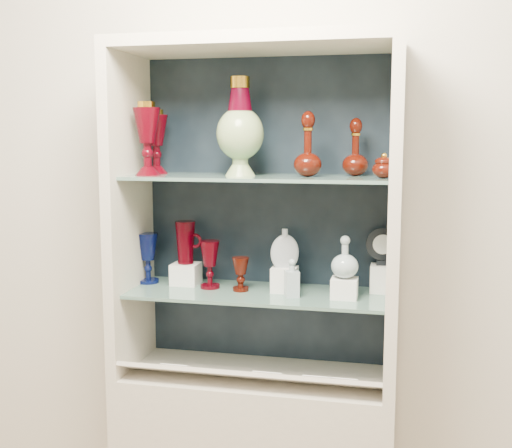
% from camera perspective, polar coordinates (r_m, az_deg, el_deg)
% --- Properties ---
extents(wall_back, '(3.50, 0.02, 2.80)m').
position_cam_1_polar(wall_back, '(2.47, 1.11, 2.97)').
color(wall_back, beige).
rests_on(wall_back, ground).
extents(cabinet_back_panel, '(0.98, 0.02, 1.15)m').
position_cam_1_polar(cabinet_back_panel, '(2.45, 0.97, 1.17)').
color(cabinet_back_panel, black).
rests_on(cabinet_back_panel, cabinet_base).
extents(cabinet_side_left, '(0.04, 0.40, 1.15)m').
position_cam_1_polar(cabinet_side_left, '(2.42, -11.17, 0.92)').
color(cabinet_side_left, beige).
rests_on(cabinet_side_left, cabinet_base).
extents(cabinet_side_right, '(0.04, 0.40, 1.15)m').
position_cam_1_polar(cabinet_side_right, '(2.22, 12.21, 0.27)').
color(cabinet_side_right, beige).
rests_on(cabinet_side_right, cabinet_base).
extents(cabinet_top_cap, '(1.00, 0.40, 0.04)m').
position_cam_1_polar(cabinet_top_cap, '(2.27, 0.00, 15.68)').
color(cabinet_top_cap, beige).
rests_on(cabinet_top_cap, cabinet_side_left).
extents(shelf_lower, '(0.92, 0.34, 0.01)m').
position_cam_1_polar(shelf_lower, '(2.34, 0.11, -6.16)').
color(shelf_lower, slate).
rests_on(shelf_lower, cabinet_side_left).
extents(shelf_upper, '(0.92, 0.34, 0.01)m').
position_cam_1_polar(shelf_upper, '(2.27, 0.11, 4.16)').
color(shelf_upper, slate).
rests_on(shelf_upper, cabinet_side_left).
extents(label_ledge, '(0.92, 0.17, 0.09)m').
position_cam_1_polar(label_ledge, '(2.30, -0.61, -13.33)').
color(label_ledge, beige).
rests_on(label_ledge, cabinet_base).
extents(label_card_0, '(0.10, 0.06, 0.03)m').
position_cam_1_polar(label_card_0, '(2.36, -7.07, -12.38)').
color(label_card_0, white).
rests_on(label_card_0, label_ledge).
extents(label_card_1, '(0.10, 0.06, 0.03)m').
position_cam_1_polar(label_card_1, '(2.25, 7.76, -13.51)').
color(label_card_1, white).
rests_on(label_card_1, label_ledge).
extents(label_card_2, '(0.10, 0.06, 0.03)m').
position_cam_1_polar(label_card_2, '(2.28, 1.13, -13.11)').
color(label_card_2, white).
rests_on(label_card_2, label_ledge).
extents(label_card_3, '(0.10, 0.06, 0.03)m').
position_cam_1_polar(label_card_3, '(2.25, 5.57, -13.40)').
color(label_card_3, white).
rests_on(label_card_3, label_ledge).
extents(pedestal_lamp_left, '(0.11, 0.11, 0.26)m').
position_cam_1_polar(pedestal_lamp_left, '(2.33, -9.65, 7.49)').
color(pedestal_lamp_left, '#49010A').
rests_on(pedestal_lamp_left, shelf_upper).
extents(pedestal_lamp_right, '(0.11, 0.11, 0.24)m').
position_cam_1_polar(pedestal_lamp_right, '(2.44, -8.85, 7.24)').
color(pedestal_lamp_right, '#49010A').
rests_on(pedestal_lamp_right, shelf_upper).
extents(enamel_urn, '(0.22, 0.22, 0.34)m').
position_cam_1_polar(enamel_urn, '(2.27, -1.43, 8.64)').
color(enamel_urn, '#06441C').
rests_on(enamel_urn, shelf_upper).
extents(ruby_decanter_a, '(0.13, 0.13, 0.25)m').
position_cam_1_polar(ruby_decanter_a, '(2.22, 4.64, 7.44)').
color(ruby_decanter_a, '#3F0E05').
rests_on(ruby_decanter_a, shelf_upper).
extents(ruby_decanter_b, '(0.12, 0.12, 0.21)m').
position_cam_1_polar(ruby_decanter_b, '(2.28, 8.84, 6.92)').
color(ruby_decanter_b, '#3F0E05').
rests_on(ruby_decanter_b, shelf_upper).
extents(lidded_bowl, '(0.10, 0.10, 0.09)m').
position_cam_1_polar(lidded_bowl, '(2.18, 11.29, 5.14)').
color(lidded_bowl, '#3F0E05').
rests_on(lidded_bowl, shelf_upper).
extents(cobalt_goblet, '(0.10, 0.10, 0.19)m').
position_cam_1_polar(cobalt_goblet, '(2.49, -9.59, -3.00)').
color(cobalt_goblet, '#09103D').
rests_on(cobalt_goblet, shelf_lower).
extents(ruby_goblet_tall, '(0.09, 0.09, 0.18)m').
position_cam_1_polar(ruby_goblet_tall, '(2.38, -4.13, -3.62)').
color(ruby_goblet_tall, '#49010A').
rests_on(ruby_goblet_tall, shelf_lower).
extents(ruby_goblet_small, '(0.07, 0.07, 0.12)m').
position_cam_1_polar(ruby_goblet_small, '(2.34, -1.37, -4.49)').
color(ruby_goblet_small, '#3F0E05').
rests_on(ruby_goblet_small, shelf_lower).
extents(riser_ruby_pitcher, '(0.10, 0.10, 0.08)m').
position_cam_1_polar(riser_ruby_pitcher, '(2.46, -6.25, -4.42)').
color(riser_ruby_pitcher, silver).
rests_on(riser_ruby_pitcher, shelf_lower).
extents(ruby_pitcher, '(0.13, 0.08, 0.16)m').
position_cam_1_polar(ruby_pitcher, '(2.44, -6.29, -1.64)').
color(ruby_pitcher, '#49010A').
rests_on(ruby_pitcher, riser_ruby_pitcher).
extents(clear_square_bottle, '(0.06, 0.06, 0.13)m').
position_cam_1_polar(clear_square_bottle, '(2.25, 3.21, -4.81)').
color(clear_square_bottle, '#93A7AD').
rests_on(clear_square_bottle, shelf_lower).
extents(riser_flat_flask, '(0.09, 0.09, 0.09)m').
position_cam_1_polar(riser_flat_flask, '(2.33, 2.56, -4.93)').
color(riser_flat_flask, silver).
rests_on(riser_flat_flask, shelf_lower).
extents(flat_flask, '(0.11, 0.08, 0.15)m').
position_cam_1_polar(flat_flask, '(2.31, 2.57, -2.09)').
color(flat_flask, '#A2ABB4').
rests_on(flat_flask, riser_flat_flask).
extents(riser_clear_round_decanter, '(0.09, 0.09, 0.07)m').
position_cam_1_polar(riser_clear_round_decanter, '(2.26, 7.85, -5.67)').
color(riser_clear_round_decanter, silver).
rests_on(riser_clear_round_decanter, shelf_lower).
extents(clear_round_decanter, '(0.12, 0.12, 0.14)m').
position_cam_1_polar(clear_round_decanter, '(2.24, 7.91, -3.02)').
color(clear_round_decanter, '#93A7AD').
rests_on(clear_round_decanter, riser_clear_round_decanter).
extents(riser_cameo_medallion, '(0.08, 0.08, 0.10)m').
position_cam_1_polar(riser_cameo_medallion, '(2.36, 11.10, -4.78)').
color(riser_cameo_medallion, silver).
rests_on(riser_cameo_medallion, shelf_lower).
extents(cameo_medallion, '(0.12, 0.06, 0.14)m').
position_cam_1_polar(cameo_medallion, '(2.34, 11.18, -1.92)').
color(cameo_medallion, black).
rests_on(cameo_medallion, riser_cameo_medallion).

